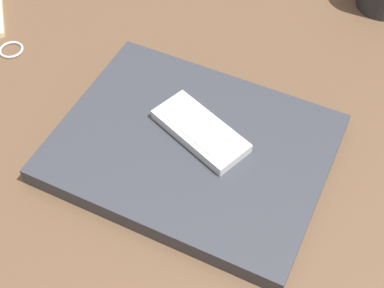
{
  "coord_description": "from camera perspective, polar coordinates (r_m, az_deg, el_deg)",
  "views": [
    {
      "loc": [
        -9.79,
        39.67,
        53.13
      ],
      "look_at": [
        -0.99,
        3.15,
        5.0
      ],
      "focal_mm": 49.79,
      "sensor_mm": 36.0,
      "label": 1
    }
  ],
  "objects": [
    {
      "name": "laptop_closed",
      "position": [
        0.62,
        -0.0,
        -0.47
      ],
      "size": [
        34.95,
        29.6,
        2.35
      ],
      "primitive_type": "cube",
      "rotation": [
        0.0,
        0.0,
        -0.21
      ],
      "color": "#33353D",
      "rests_on": "desk_surface"
    },
    {
      "name": "desk_surface",
      "position": [
        0.66,
        -0.19,
        0.38
      ],
      "size": [
        120.0,
        80.0,
        3.0
      ],
      "primitive_type": "cube",
      "color": "brown",
      "rests_on": "ground"
    },
    {
      "name": "cell_phone_on_laptop",
      "position": [
        0.61,
        0.89,
        1.42
      ],
      "size": [
        12.48,
        10.63,
        1.33
      ],
      "color": "silver",
      "rests_on": "laptop_closed"
    },
    {
      "name": "key_ring",
      "position": [
        0.79,
        -18.8,
        9.54
      ],
      "size": [
        3.38,
        3.38,
        0.36
      ],
      "primitive_type": "torus",
      "color": "silver",
      "rests_on": "desk_surface"
    }
  ]
}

